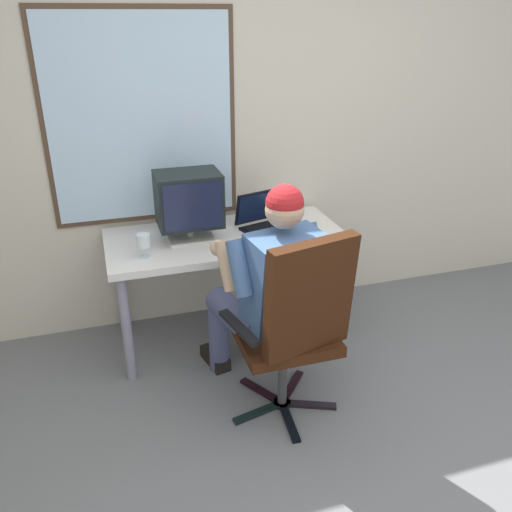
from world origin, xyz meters
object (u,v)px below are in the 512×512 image
object	(u,v)px
laptop	(263,219)
wine_glass	(143,242)
desk	(226,248)
office_chair	(296,321)
crt_monitor	(189,200)
person_seated	(269,287)

from	to	relation	value
laptop	wine_glass	distance (m)	0.82
laptop	wine_glass	size ratio (longest dim) A/B	2.66
desk	office_chair	distance (m)	0.89
laptop	desk	bearing A→B (deg)	-166.88
crt_monitor	wine_glass	distance (m)	0.39
office_chair	laptop	xyz separation A→B (m)	(0.13, 0.94, 0.19)
person_seated	laptop	distance (m)	0.71
office_chair	person_seated	xyz separation A→B (m)	(-0.05, 0.27, 0.06)
desk	wine_glass	size ratio (longest dim) A/B	10.41
person_seated	wine_glass	xyz separation A→B (m)	(-0.60, 0.43, 0.16)
laptop	person_seated	bearing A→B (deg)	-105.43
desk	office_chair	world-z (taller)	office_chair
wine_glass	laptop	bearing A→B (deg)	16.94
desk	person_seated	distance (m)	0.62
person_seated	crt_monitor	size ratio (longest dim) A/B	3.05
desk	person_seated	size ratio (longest dim) A/B	1.16
desk	wine_glass	xyz separation A→B (m)	(-0.52, -0.18, 0.18)
person_seated	crt_monitor	world-z (taller)	person_seated
person_seated	crt_monitor	distance (m)	0.76
person_seated	wine_glass	world-z (taller)	person_seated
desk	laptop	xyz separation A→B (m)	(0.27, 0.06, 0.14)
crt_monitor	office_chair	bearing A→B (deg)	-68.16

